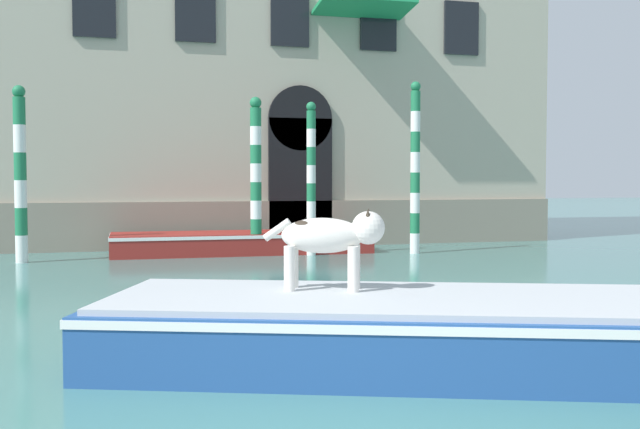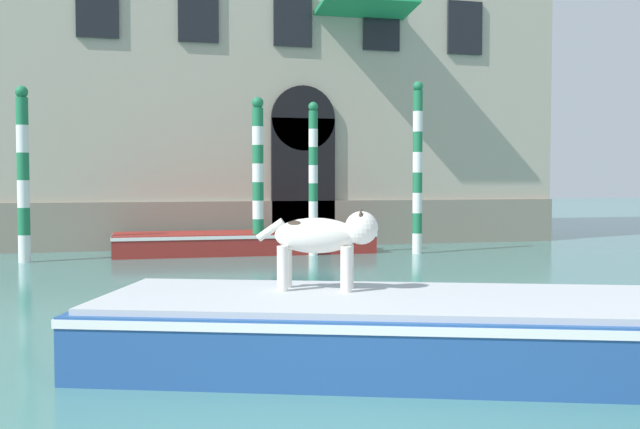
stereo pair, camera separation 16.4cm
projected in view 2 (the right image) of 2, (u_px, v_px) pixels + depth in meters
name	position (u px, v px, depth m)	size (l,w,h in m)	color
boat_foreground	(426.00, 329.00, 7.45)	(7.08, 4.48, 0.69)	#234C8C
dog_on_deck	(324.00, 237.00, 7.87)	(1.23, 0.68, 0.86)	silver
boat_moored_near_palazzo	(245.00, 242.00, 18.79)	(6.46, 1.90, 0.53)	maroon
mooring_pole_0	(258.00, 176.00, 18.06)	(0.28, 0.28, 3.84)	white
mooring_pole_1	(313.00, 178.00, 18.19)	(0.23, 0.23, 3.73)	white
mooring_pole_2	(23.00, 173.00, 16.62)	(0.28, 0.28, 3.93)	white
mooring_pole_3	(418.00, 167.00, 18.59)	(0.25, 0.25, 4.28)	white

